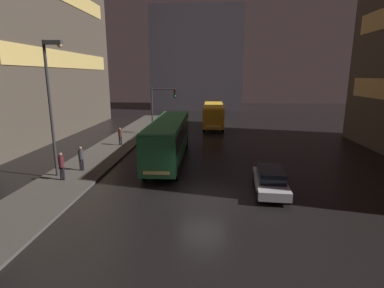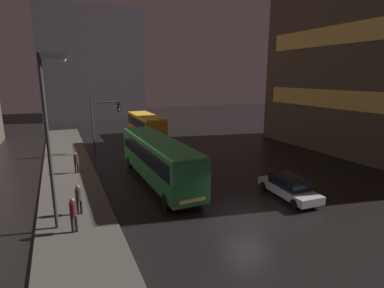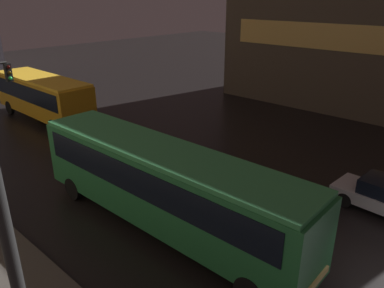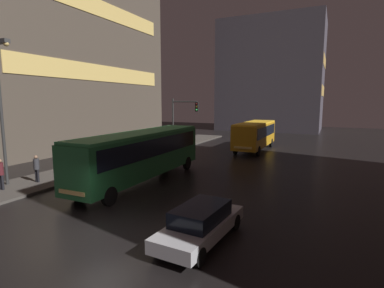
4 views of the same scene
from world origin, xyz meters
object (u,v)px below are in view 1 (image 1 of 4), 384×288
pedestrian_near (120,135)px  traffic_light_main (161,103)px  street_lamp_sidewalk (52,91)px  pedestrian_mid (81,156)px  bus_near (169,136)px  bus_far (213,113)px  pedestrian_far (61,164)px  car_taxi (270,180)px

pedestrian_near → traffic_light_main: 7.00m
traffic_light_main → street_lamp_sidewalk: (-4.40, -14.91, 2.04)m
pedestrian_near → pedestrian_mid: (-0.36, -7.99, 0.03)m
traffic_light_main → bus_near: bearing=-77.1°
bus_far → traffic_light_main: traffic_light_main is taller
pedestrian_far → bus_far: bearing=22.6°
car_taxi → pedestrian_mid: pedestrian_mid is taller
bus_near → bus_far: size_ratio=1.28×
traffic_light_main → car_taxi: bearing=-60.6°
bus_near → bus_far: (3.60, 16.02, -0.16)m
car_taxi → traffic_light_main: traffic_light_main is taller
car_taxi → pedestrian_near: (-12.33, 10.73, 0.42)m
pedestrian_near → pedestrian_far: (-0.75, -10.03, 0.06)m
car_taxi → street_lamp_sidewalk: size_ratio=0.54×
car_taxi → pedestrian_mid: size_ratio=2.71×
pedestrian_mid → traffic_light_main: bearing=77.4°
bus_far → pedestrian_mid: bus_far is taller
car_taxi → pedestrian_far: size_ratio=2.59×
pedestrian_near → traffic_light_main: traffic_light_main is taller
bus_near → pedestrian_mid: size_ratio=6.91×
street_lamp_sidewalk → pedestrian_far: bearing=-55.2°
car_taxi → pedestrian_mid: bearing=-8.4°
pedestrian_near → traffic_light_main: (3.06, 5.72, 2.63)m
pedestrian_far → traffic_light_main: bearing=33.4°
traffic_light_main → street_lamp_sidewalk: size_ratio=0.64×
car_taxi → pedestrian_far: (-13.07, 0.70, 0.48)m
bus_far → pedestrian_mid: 21.59m
car_taxi → pedestrian_far: pedestrian_far is taller
bus_near → traffic_light_main: size_ratio=2.16×
bus_far → street_lamp_sidewalk: street_lamp_sidewalk is taller
pedestrian_mid → street_lamp_sidewalk: (-0.98, -1.19, 4.64)m
pedestrian_near → pedestrian_far: 10.06m
pedestrian_far → car_taxi: bearing=-46.0°
bus_near → pedestrian_near: bus_near is taller
traffic_light_main → street_lamp_sidewalk: 15.67m
pedestrian_far → street_lamp_sidewalk: 4.72m
bus_far → pedestrian_near: bus_far is taller
pedestrian_near → pedestrian_mid: 8.00m
pedestrian_near → pedestrian_far: bearing=166.0°
bus_near → pedestrian_mid: bearing=29.9°
bus_near → car_taxi: bearing=137.6°
pedestrian_far → street_lamp_sidewalk: bearing=81.8°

